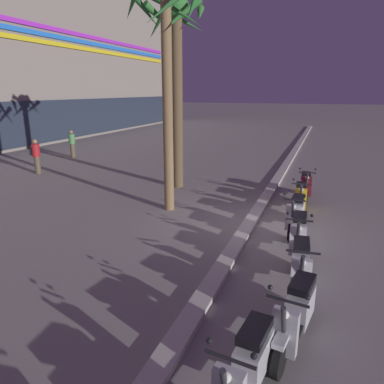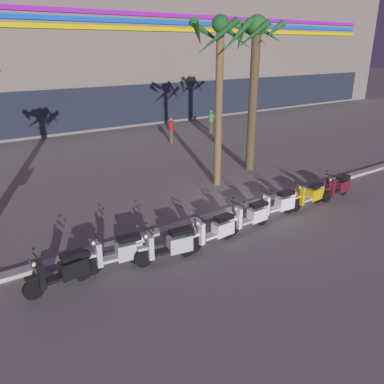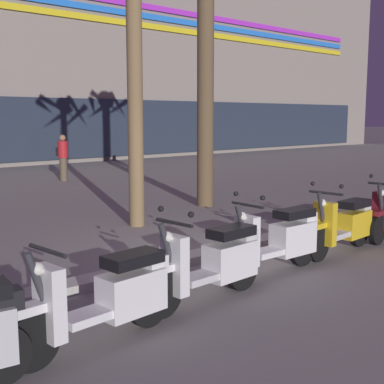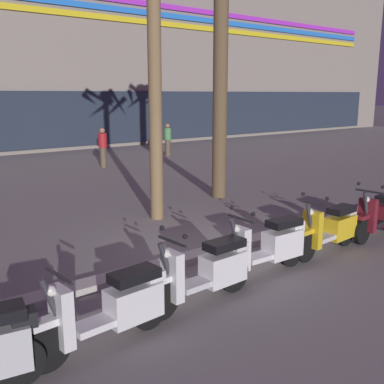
{
  "view_description": "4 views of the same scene",
  "coord_description": "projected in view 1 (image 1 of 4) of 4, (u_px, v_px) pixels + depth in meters",
  "views": [
    {
      "loc": [
        -9.44,
        -1.85,
        3.62
      ],
      "look_at": [
        -1.04,
        1.33,
        1.07
      ],
      "focal_mm": 33.42,
      "sensor_mm": 36.0,
      "label": 1
    },
    {
      "loc": [
        -9.65,
        -9.84,
        5.53
      ],
      "look_at": [
        -3.13,
        -0.52,
        1.34
      ],
      "focal_mm": 36.93,
      "sensor_mm": 36.0,
      "label": 2
    },
    {
      "loc": [
        -5.64,
        -5.71,
        2.15
      ],
      "look_at": [
        0.1,
        0.68,
        0.91
      ],
      "focal_mm": 49.0,
      "sensor_mm": 36.0,
      "label": 3
    },
    {
      "loc": [
        -5.25,
        -5.96,
        2.86
      ],
      "look_at": [
        -1.05,
        -0.54,
        1.37
      ],
      "focal_mm": 42.28,
      "sensor_mm": 36.0,
      "label": 4
    }
  ],
  "objects": [
    {
      "name": "scooter_silver_last_in_row",
      "position": [
        246.0,
        368.0,
        4.22
      ],
      "size": [
        1.74,
        0.58,
        1.17
      ],
      "color": "black",
      "rests_on": "ground"
    },
    {
      "name": "pedestrian_strolling_near_curb",
      "position": [
        72.0,
        143.0,
        19.99
      ],
      "size": [
        0.34,
        0.34,
        1.51
      ],
      "color": "brown",
      "rests_on": "ground"
    },
    {
      "name": "scooter_white_far_back",
      "position": [
        298.0,
        234.0,
        8.18
      ],
      "size": [
        1.84,
        0.56,
        1.17
      ],
      "color": "black",
      "rests_on": "ground"
    },
    {
      "name": "scooter_yellow_mid_front",
      "position": [
        300.0,
        197.0,
        11.05
      ],
      "size": [
        1.83,
        0.56,
        1.17
      ],
      "color": "black",
      "rests_on": "ground"
    },
    {
      "name": "palm_tree_mid_walkway",
      "position": [
        165.0,
        39.0,
        9.98
      ],
      "size": [
        2.45,
        2.57,
        6.67
      ],
      "color": "olive",
      "rests_on": "ground"
    },
    {
      "name": "scooter_white_mid_centre",
      "position": [
        296.0,
        213.0,
        9.56
      ],
      "size": [
        1.85,
        0.56,
        1.17
      ],
      "color": "black",
      "rests_on": "ground"
    },
    {
      "name": "scooter_maroon_tail_end",
      "position": [
        305.0,
        185.0,
        12.46
      ],
      "size": [
        1.76,
        0.56,
        1.17
      ],
      "color": "black",
      "rests_on": "ground"
    },
    {
      "name": "pedestrian_window_shopping",
      "position": [
        36.0,
        156.0,
        15.97
      ],
      "size": [
        0.34,
        0.46,
        1.56
      ],
      "color": "brown",
      "rests_on": "ground"
    },
    {
      "name": "ground_plane",
      "position": [
        249.0,
        224.0,
        10.11
      ],
      "size": [
        200.0,
        200.0,
        0.0
      ],
      "primitive_type": "plane",
      "color": "gray"
    },
    {
      "name": "palm_tree_near_sign",
      "position": [
        177.0,
        52.0,
        12.65
      ],
      "size": [
        2.25,
        2.34,
        6.83
      ],
      "color": "brown",
      "rests_on": "ground"
    },
    {
      "name": "scooter_white_mid_rear",
      "position": [
        300.0,
        266.0,
        6.72
      ],
      "size": [
        1.84,
        0.56,
        1.04
      ],
      "color": "black",
      "rests_on": "ground"
    },
    {
      "name": "curb_strip",
      "position": [
        251.0,
        222.0,
        10.07
      ],
      "size": [
        60.0,
        0.36,
        0.12
      ],
      "primitive_type": "cube",
      "color": "#BCB7AD",
      "rests_on": "ground"
    },
    {
      "name": "scooter_silver_gap_after_mid",
      "position": [
        296.0,
        314.0,
        5.25
      ],
      "size": [
        1.79,
        0.63,
        1.17
      ],
      "color": "black",
      "rests_on": "ground"
    }
  ]
}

